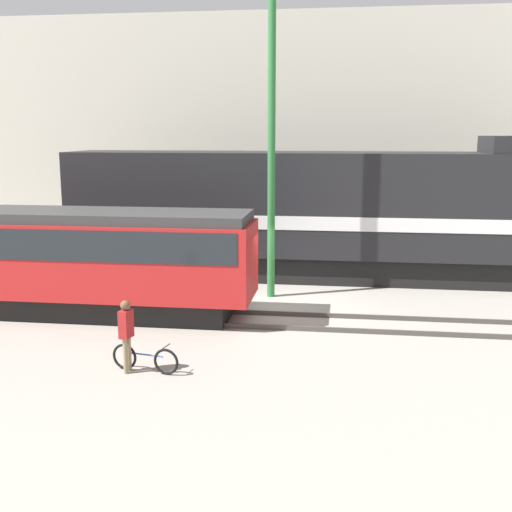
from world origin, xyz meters
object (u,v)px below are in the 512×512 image
(bicycle, at_px, (145,359))
(person, at_px, (126,329))
(utility_pole_left, at_px, (271,150))
(streetcar, at_px, (57,255))
(freight_locomotive, at_px, (314,213))

(bicycle, xyz_separation_m, person, (-0.41, -0.07, 0.74))
(person, bearing_deg, utility_pole_left, 71.34)
(streetcar, relative_size, bicycle, 7.11)
(person, distance_m, utility_pole_left, 8.82)
(freight_locomotive, xyz_separation_m, streetcar, (-7.54, -6.08, -0.67))
(streetcar, distance_m, person, 5.86)
(freight_locomotive, bearing_deg, bicycle, -108.05)
(person, height_order, utility_pole_left, utility_pole_left)
(freight_locomotive, relative_size, person, 10.62)
(freight_locomotive, height_order, bicycle, freight_locomotive)
(person, bearing_deg, streetcar, 129.88)
(freight_locomotive, height_order, person, freight_locomotive)
(bicycle, relative_size, person, 0.98)
(streetcar, relative_size, utility_pole_left, 1.22)
(freight_locomotive, distance_m, bicycle, 11.23)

